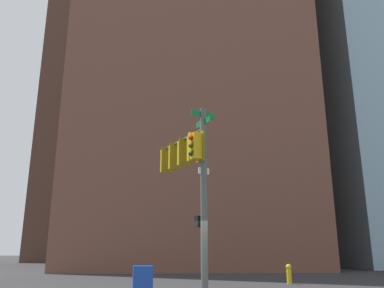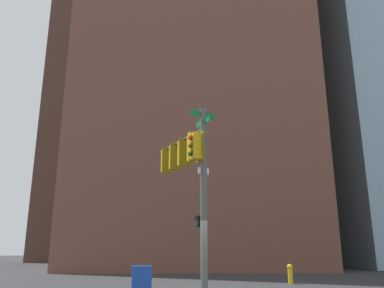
% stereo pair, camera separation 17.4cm
% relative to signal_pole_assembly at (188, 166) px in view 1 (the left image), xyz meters
% --- Properties ---
extents(signal_pole_assembly, '(4.00, 2.28, 6.78)m').
position_rel_signal_pole_assembly_xyz_m(signal_pole_assembly, '(0.00, 0.00, 0.00)').
color(signal_pole_assembly, '#4C514C').
rests_on(signal_pole_assembly, ground_plane).
extents(fire_hydrant, '(0.34, 0.26, 0.87)m').
position_rel_signal_pole_assembly_xyz_m(fire_hydrant, '(3.44, -4.72, -4.23)').
color(fire_hydrant, gold).
rests_on(fire_hydrant, ground_plane).
extents(newspaper_box, '(0.51, 0.62, 1.05)m').
position_rel_signal_pole_assembly_xyz_m(newspaper_box, '(-3.27, 1.40, -4.17)').
color(newspaper_box, '#193FA5').
rests_on(newspaper_box, ground_plane).
extents(building_brick_nearside, '(27.17, 19.41, 46.81)m').
position_rel_signal_pole_assembly_xyz_m(building_brick_nearside, '(25.20, -0.76, 18.71)').
color(building_brick_nearside, brown).
rests_on(building_brick_nearside, ground_plane).
extents(building_brick_midblock, '(17.36, 17.98, 47.22)m').
position_rel_signal_pole_assembly_xyz_m(building_brick_midblock, '(33.31, -16.64, 18.91)').
color(building_brick_midblock, '#4C3328').
rests_on(building_brick_midblock, ground_plane).
extents(building_brick_farside, '(20.47, 14.78, 50.37)m').
position_rel_signal_pole_assembly_xyz_m(building_brick_farside, '(44.24, 11.85, 20.49)').
color(building_brick_farside, '#4C3328').
rests_on(building_brick_farside, ground_plane).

